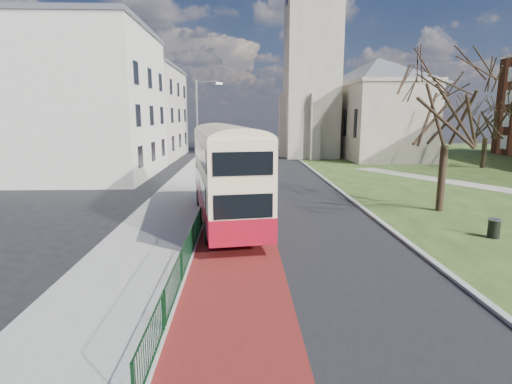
{
  "coord_description": "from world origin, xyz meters",
  "views": [
    {
      "loc": [
        -0.97,
        -14.44,
        5.41
      ],
      "look_at": [
        -0.34,
        3.27,
        2.0
      ],
      "focal_mm": 28.0,
      "sensor_mm": 36.0,
      "label": 1
    }
  ],
  "objects_px": {
    "streetlamp": "(199,126)",
    "litter_bin": "(494,228)",
    "bus": "(226,170)",
    "winter_tree_far": "(488,114)",
    "winter_tree_near": "(449,92)"
  },
  "relations": [
    {
      "from": "streetlamp",
      "to": "litter_bin",
      "type": "relative_size",
      "value": 9.17
    },
    {
      "from": "bus",
      "to": "winter_tree_far",
      "type": "distance_m",
      "value": 33.0
    },
    {
      "from": "bus",
      "to": "streetlamp",
      "type": "bearing_deg",
      "value": 92.99
    },
    {
      "from": "bus",
      "to": "litter_bin",
      "type": "xyz_separation_m",
      "value": [
        12.01,
        -3.36,
        -2.23
      ]
    },
    {
      "from": "winter_tree_far",
      "to": "litter_bin",
      "type": "bearing_deg",
      "value": -120.33
    },
    {
      "from": "streetlamp",
      "to": "litter_bin",
      "type": "xyz_separation_m",
      "value": [
        14.57,
        -15.73,
        -4.11
      ]
    },
    {
      "from": "winter_tree_near",
      "to": "winter_tree_far",
      "type": "distance_m",
      "value": 23.09
    },
    {
      "from": "bus",
      "to": "winter_tree_far",
      "type": "xyz_separation_m",
      "value": [
        25.85,
        20.31,
        2.8
      ]
    },
    {
      "from": "streetlamp",
      "to": "bus",
      "type": "xyz_separation_m",
      "value": [
        2.57,
        -12.37,
        -1.89
      ]
    },
    {
      "from": "bus",
      "to": "winter_tree_near",
      "type": "xyz_separation_m",
      "value": [
        12.1,
        1.8,
        3.97
      ]
    },
    {
      "from": "bus",
      "to": "winter_tree_near",
      "type": "distance_m",
      "value": 12.87
    },
    {
      "from": "streetlamp",
      "to": "winter_tree_near",
      "type": "height_order",
      "value": "winter_tree_near"
    },
    {
      "from": "winter_tree_near",
      "to": "bus",
      "type": "bearing_deg",
      "value": -171.52
    },
    {
      "from": "streetlamp",
      "to": "winter_tree_near",
      "type": "distance_m",
      "value": 18.2
    },
    {
      "from": "winter_tree_near",
      "to": "litter_bin",
      "type": "relative_size",
      "value": 10.98
    }
  ]
}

